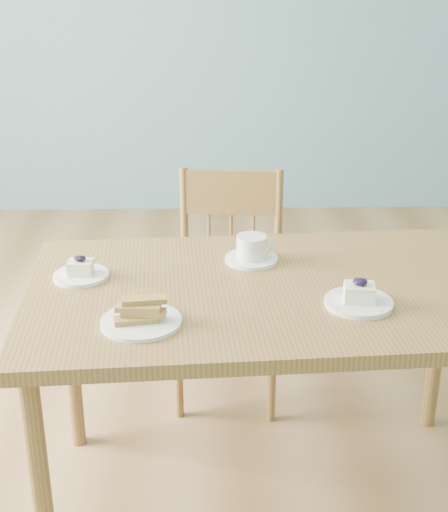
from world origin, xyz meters
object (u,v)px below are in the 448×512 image
object	(u,v)px
coffee_cup	(252,250)
biscotti_plate	(141,316)
cheesecake_plate_far	(81,272)
dining_chair	(229,287)
cheesecake_plate_near	(359,298)
dining_table	(276,309)

from	to	relation	value
coffee_cup	biscotti_plate	bearing A→B (deg)	-132.19
biscotti_plate	cheesecake_plate_far	bearing A→B (deg)	124.34
dining_chair	cheesecake_plate_near	xyz separation A→B (m)	(0.30, -0.73, 0.31)
dining_chair	coffee_cup	distance (m)	0.54
cheesecake_plate_near	dining_table	bearing A→B (deg)	147.76
dining_table	cheesecake_plate_far	world-z (taller)	cheesecake_plate_far
cheesecake_plate_near	coffee_cup	world-z (taller)	coffee_cup
coffee_cup	dining_chair	bearing A→B (deg)	92.08
cheesecake_plate_near	biscotti_plate	world-z (taller)	cheesecake_plate_near
cheesecake_plate_far	biscotti_plate	distance (m)	0.33
dining_table	coffee_cup	bearing A→B (deg)	105.13
cheesecake_plate_near	cheesecake_plate_far	distance (m)	0.75
dining_table	dining_chair	size ratio (longest dim) A/B	1.65
cheesecake_plate_near	coffee_cup	xyz separation A→B (m)	(-0.25, 0.29, 0.01)
cheesecake_plate_near	coffee_cup	bearing A→B (deg)	130.77
cheesecake_plate_far	coffee_cup	size ratio (longest dim) A/B	0.99
cheesecake_plate_near	cheesecake_plate_far	xyz separation A→B (m)	(-0.72, 0.19, -0.00)
cheesecake_plate_near	cheesecake_plate_far	bearing A→B (deg)	165.55
coffee_cup	cheesecake_plate_near	bearing A→B (deg)	-54.01
dining_table	cheesecake_plate_far	size ratio (longest dim) A/B	9.14
dining_table	dining_chair	xyz separation A→B (m)	(-0.11, 0.60, -0.22)
biscotti_plate	dining_chair	bearing A→B (deg)	73.84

